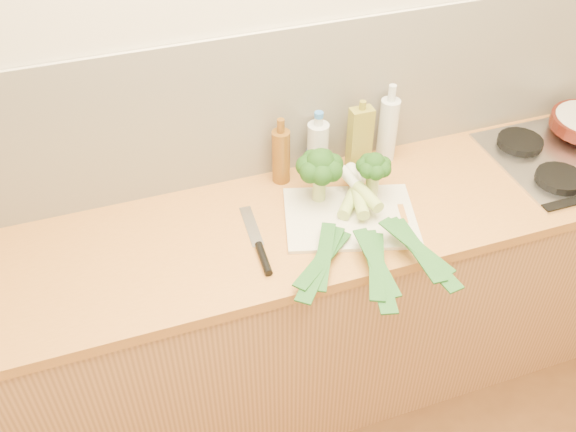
# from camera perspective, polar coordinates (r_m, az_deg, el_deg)

# --- Properties ---
(room_shell) EXTENTS (3.50, 3.50, 3.50)m
(room_shell) POSITION_cam_1_polar(r_m,az_deg,el_deg) (2.21, 0.13, 10.01)
(room_shell) COLOR beige
(room_shell) RESTS_ON ground
(counter) EXTENTS (3.20, 0.62, 0.90)m
(counter) POSITION_cam_1_polar(r_m,az_deg,el_deg) (2.47, 2.34, -7.87)
(counter) COLOR tan
(counter) RESTS_ON ground
(gas_hob) EXTENTS (0.58, 0.50, 0.04)m
(gas_hob) POSITION_cam_1_polar(r_m,az_deg,el_deg) (2.63, 24.03, 4.99)
(gas_hob) COLOR silver
(gas_hob) RESTS_ON counter
(chopping_board) EXTENTS (0.50, 0.42, 0.01)m
(chopping_board) POSITION_cam_1_polar(r_m,az_deg,el_deg) (2.14, 5.54, -0.11)
(chopping_board) COLOR silver
(chopping_board) RESTS_ON counter
(broccoli_left) EXTENTS (0.16, 0.16, 0.20)m
(broccoli_left) POSITION_cam_1_polar(r_m,az_deg,el_deg) (2.12, 2.86, 4.38)
(broccoli_left) COLOR #AFC271
(broccoli_left) RESTS_ON chopping_board
(broccoli_right) EXTENTS (0.12, 0.12, 0.17)m
(broccoli_right) POSITION_cam_1_polar(r_m,az_deg,el_deg) (2.16, 7.64, 4.29)
(broccoli_right) COLOR #AFC271
(broccoli_right) RESTS_ON chopping_board
(leek_front) EXTENTS (0.44, 0.52, 0.04)m
(leek_front) POSITION_cam_1_polar(r_m,az_deg,el_deg) (2.09, 4.77, -0.28)
(leek_front) COLOR white
(leek_front) RESTS_ON chopping_board
(leek_mid) EXTENTS (0.22, 0.67, 0.04)m
(leek_mid) POSITION_cam_1_polar(r_m,az_deg,el_deg) (2.08, 6.74, 0.03)
(leek_mid) COLOR white
(leek_mid) RESTS_ON chopping_board
(leek_back) EXTENTS (0.14, 0.63, 0.04)m
(leek_back) POSITION_cam_1_polar(r_m,az_deg,el_deg) (2.08, 8.36, 0.41)
(leek_back) COLOR white
(leek_back) RESTS_ON chopping_board
(chefs_knife) EXTENTS (0.05, 0.34, 0.02)m
(chefs_knife) POSITION_cam_1_polar(r_m,az_deg,el_deg) (2.01, -2.46, -3.06)
(chefs_knife) COLOR silver
(chefs_knife) RESTS_ON counter
(oil_tin) EXTENTS (0.08, 0.05, 0.29)m
(oil_tin) POSITION_cam_1_polar(r_m,az_deg,el_deg) (2.29, 6.38, 6.72)
(oil_tin) COLOR olive
(oil_tin) RESTS_ON counter
(glass_bottle) EXTENTS (0.07, 0.07, 0.30)m
(glass_bottle) POSITION_cam_1_polar(r_m,az_deg,el_deg) (2.37, 8.87, 7.68)
(glass_bottle) COLOR silver
(glass_bottle) RESTS_ON counter
(amber_bottle) EXTENTS (0.06, 0.06, 0.25)m
(amber_bottle) POSITION_cam_1_polar(r_m,az_deg,el_deg) (2.24, -0.62, 5.41)
(amber_bottle) COLOR brown
(amber_bottle) RESTS_ON counter
(water_bottle) EXTENTS (0.08, 0.08, 0.23)m
(water_bottle) POSITION_cam_1_polar(r_m,az_deg,el_deg) (2.29, 2.65, 5.90)
(water_bottle) COLOR silver
(water_bottle) RESTS_ON counter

